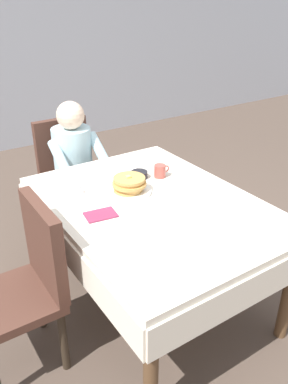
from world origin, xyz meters
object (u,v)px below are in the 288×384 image
diner_person (75,159)px  plate_breakfast (128,191)px  fork_left_of_plate (102,202)px  dining_table_main (153,215)px  chair_left_side (29,278)px  syrup_pitcher (78,188)px  knife_right_of_plate (156,186)px  chair_diner (68,169)px  cup_coffee (160,171)px  breakfast_stack (129,184)px  bowl_butter (139,175)px  spoon_near_edge (165,211)px

diner_person → plate_breakfast: (-0.02, -0.83, 0.08)m
fork_left_of_plate → dining_table_main: bearing=-124.1°
diner_person → chair_left_side: diner_person is taller
syrup_pitcher → knife_right_of_plate: size_ratio=0.40×
chair_left_side → fork_left_of_plate: 0.59m
chair_diner → cup_coffee: 0.98m
diner_person → chair_left_side: size_ratio=1.20×
diner_person → chair_left_side: 1.26m
cup_coffee → breakfast_stack: bearing=-164.6°
cup_coffee → chair_diner: bearing=106.8°
plate_breakfast → syrup_pitcher: bearing=148.9°
diner_person → bowl_butter: bearing=102.4°
bowl_butter → chair_left_side: bearing=-159.8°
chair_diner → knife_right_of_plate: size_ratio=4.65×
chair_left_side → breakfast_stack: 0.79m
chair_diner → knife_right_of_plate: 1.04m
chair_left_side → spoon_near_edge: bearing=-99.0°
fork_left_of_plate → plate_breakfast: bearing=-84.4°
dining_table_main → diner_person: 1.01m
dining_table_main → plate_breakfast: size_ratio=5.44×
dining_table_main → cup_coffee: cup_coffee is taller
diner_person → fork_left_of_plate: diner_person is taller
diner_person → chair_left_side: bearing=54.2°
diner_person → cup_coffee: size_ratio=9.91×
chair_diner → breakfast_stack: size_ratio=4.50×
bowl_butter → spoon_near_edge: (-0.12, -0.45, -0.02)m
cup_coffee → syrup_pitcher: bearing=171.8°
dining_table_main → fork_left_of_plate: size_ratio=8.47×
syrup_pitcher → dining_table_main: bearing=-47.1°
plate_breakfast → breakfast_stack: (0.00, -0.00, 0.05)m
syrup_pitcher → spoon_near_edge: (0.31, -0.46, -0.04)m
chair_left_side → plate_breakfast: 0.77m
bowl_butter → syrup_pitcher: size_ratio=1.38×
chair_left_side → knife_right_of_plate: 0.94m
dining_table_main → knife_right_of_plate: (0.13, 0.16, 0.09)m
diner_person → knife_right_of_plate: 0.87m
diner_person → breakfast_stack: 0.84m
bowl_butter → knife_right_of_plate: (0.02, -0.16, -0.02)m
chair_left_side → bowl_butter: bearing=-69.8°
diner_person → spoon_near_edge: diner_person is taller
breakfast_stack → plate_breakfast: bearing=151.5°
chair_left_side → chair_diner: bearing=-32.0°
cup_coffee → dining_table_main: bearing=-131.9°
knife_right_of_plate → chair_diner: bearing=6.3°
knife_right_of_plate → breakfast_stack: bearing=81.0°
dining_table_main → bowl_butter: bearing=71.1°
dining_table_main → cup_coffee: 0.38m
chair_diner → breakfast_stack: chair_diner is taller
chair_diner → chair_left_side: size_ratio=1.00×
plate_breakfast → breakfast_stack: size_ratio=1.36×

